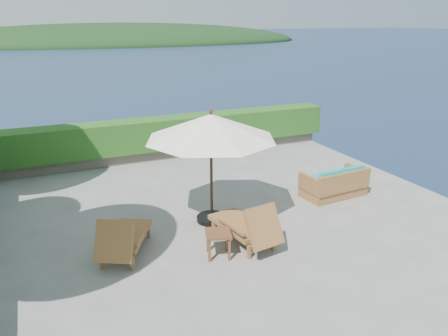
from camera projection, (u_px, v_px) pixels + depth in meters
name	position (u px, v px, depth m)	size (l,w,h in m)	color
ground	(226.00, 226.00, 9.93)	(12.00, 12.00, 0.00)	gray
foundation	(226.00, 284.00, 10.43)	(12.00, 12.00, 3.00)	#5C5449
ocean	(226.00, 334.00, 10.91)	(600.00, 600.00, 0.00)	#152343
offshore_island	(120.00, 43.00, 141.58)	(126.00, 57.60, 12.60)	black
planter_wall_far	(158.00, 153.00, 14.72)	(12.00, 0.60, 0.36)	#6B6355
hedge_far	(157.00, 133.00, 14.50)	(12.40, 0.90, 1.00)	#174A15
patio_umbrella	(211.00, 128.00, 9.47)	(2.97, 2.97, 2.63)	black
lounge_left	(123.00, 237.00, 8.54)	(1.41, 1.83, 0.98)	olive
lounge_right	(247.00, 226.00, 8.99)	(0.99, 1.87, 1.02)	olive
side_table	(218.00, 236.00, 8.54)	(0.62, 0.62, 0.52)	brown
wicker_loveseat	(335.00, 185.00, 11.48)	(1.77, 1.00, 0.83)	olive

